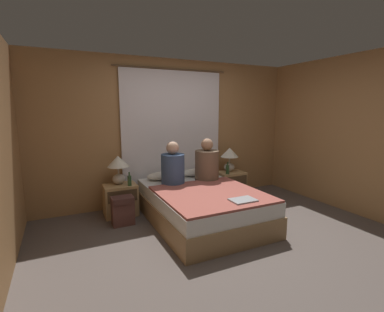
# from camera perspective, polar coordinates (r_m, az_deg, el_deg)

# --- Properties ---
(ground_plane) EXTENTS (16.00, 16.00, 0.00)m
(ground_plane) POSITION_cam_1_polar(r_m,az_deg,el_deg) (3.71, 7.18, -16.94)
(ground_plane) COLOR #564C47
(wall_back) EXTENTS (4.81, 0.06, 2.50)m
(wall_back) POSITION_cam_1_polar(r_m,az_deg,el_deg) (4.98, -4.13, 4.98)
(wall_back) COLOR #A37547
(wall_back) RESTS_ON ground_plane
(wall_right) EXTENTS (0.06, 3.75, 2.50)m
(wall_right) POSITION_cam_1_polar(r_m,az_deg,el_deg) (5.05, 30.87, 3.70)
(wall_right) COLOR #A37547
(wall_right) RESTS_ON ground_plane
(curtain_panel) EXTENTS (2.03, 0.02, 2.33)m
(curtain_panel) POSITION_cam_1_polar(r_m,az_deg,el_deg) (4.93, -3.85, 3.93)
(curtain_panel) COLOR white
(curtain_panel) RESTS_ON ground_plane
(bed) EXTENTS (1.41, 2.03, 0.49)m
(bed) POSITION_cam_1_polar(r_m,az_deg,el_deg) (4.18, 1.83, -10.09)
(bed) COLOR #99754C
(bed) RESTS_ON ground_plane
(nightstand_left) EXTENTS (0.50, 0.38, 0.49)m
(nightstand_left) POSITION_cam_1_polar(r_m,az_deg,el_deg) (4.54, -14.46, -8.70)
(nightstand_left) COLOR tan
(nightstand_left) RESTS_ON ground_plane
(nightstand_right) EXTENTS (0.50, 0.38, 0.49)m
(nightstand_right) POSITION_cam_1_polar(r_m,az_deg,el_deg) (5.30, 7.93, -5.82)
(nightstand_right) COLOR tan
(nightstand_right) RESTS_ON ground_plane
(lamp_left) EXTENTS (0.33, 0.33, 0.45)m
(lamp_left) POSITION_cam_1_polar(r_m,az_deg,el_deg) (4.46, -14.90, -1.92)
(lamp_left) COLOR #B2A899
(lamp_left) RESTS_ON nightstand_left
(lamp_right) EXTENTS (0.33, 0.33, 0.45)m
(lamp_right) POSITION_cam_1_polar(r_m,az_deg,el_deg) (5.24, 7.71, 0.01)
(lamp_right) COLOR #B2A899
(lamp_right) RESTS_ON nightstand_right
(pillow_left) EXTENTS (0.52, 0.34, 0.12)m
(pillow_left) POSITION_cam_1_polar(r_m,az_deg,el_deg) (4.68, -6.12, -4.05)
(pillow_left) COLOR silver
(pillow_left) RESTS_ON bed
(pillow_right) EXTENTS (0.52, 0.34, 0.12)m
(pillow_right) POSITION_cam_1_polar(r_m,az_deg,el_deg) (4.92, 0.74, -3.33)
(pillow_right) COLOR silver
(pillow_right) RESTS_ON bed
(blanket_on_bed) EXTENTS (1.35, 1.37, 0.03)m
(blanket_on_bed) POSITION_cam_1_polar(r_m,az_deg,el_deg) (3.85, 3.91, -7.76)
(blanket_on_bed) COLOR #994C42
(blanket_on_bed) RESTS_ON bed
(person_left_in_bed) EXTENTS (0.36, 0.36, 0.68)m
(person_left_in_bed) POSITION_cam_1_polar(r_m,az_deg,el_deg) (4.30, -3.96, -2.30)
(person_left_in_bed) COLOR #38517A
(person_left_in_bed) RESTS_ON bed
(person_right_in_bed) EXTENTS (0.39, 0.39, 0.69)m
(person_right_in_bed) POSITION_cam_1_polar(r_m,az_deg,el_deg) (4.55, 3.07, -1.57)
(person_right_in_bed) COLOR brown
(person_right_in_bed) RESTS_ON bed
(beer_bottle_on_left_stand) EXTENTS (0.06, 0.06, 0.21)m
(beer_bottle_on_left_stand) POSITION_cam_1_polar(r_m,az_deg,el_deg) (4.38, -12.70, -4.89)
(beer_bottle_on_left_stand) COLOR #2D4C28
(beer_bottle_on_left_stand) RESTS_ON nightstand_left
(beer_bottle_on_right_stand) EXTENTS (0.06, 0.06, 0.22)m
(beer_bottle_on_right_stand) POSITION_cam_1_polar(r_m,az_deg,el_deg) (5.06, 7.31, -2.73)
(beer_bottle_on_right_stand) COLOR #2D4C28
(beer_bottle_on_right_stand) RESTS_ON nightstand_right
(laptop_on_bed) EXTENTS (0.32, 0.23, 0.02)m
(laptop_on_bed) POSITION_cam_1_polar(r_m,az_deg,el_deg) (3.58, 10.42, -8.87)
(laptop_on_bed) COLOR #9EA0A5
(laptop_on_bed) RESTS_ON blanket_on_bed
(backpack_on_floor) EXTENTS (0.31, 0.22, 0.42)m
(backpack_on_floor) POSITION_cam_1_polar(r_m,az_deg,el_deg) (4.18, -14.01, -10.51)
(backpack_on_floor) COLOR brown
(backpack_on_floor) RESTS_ON ground_plane
(handbag_on_floor) EXTENTS (0.30, 0.16, 0.34)m
(handbag_on_floor) POSITION_cam_1_polar(r_m,az_deg,el_deg) (5.06, 9.70, -8.32)
(handbag_on_floor) COLOR brown
(handbag_on_floor) RESTS_ON ground_plane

